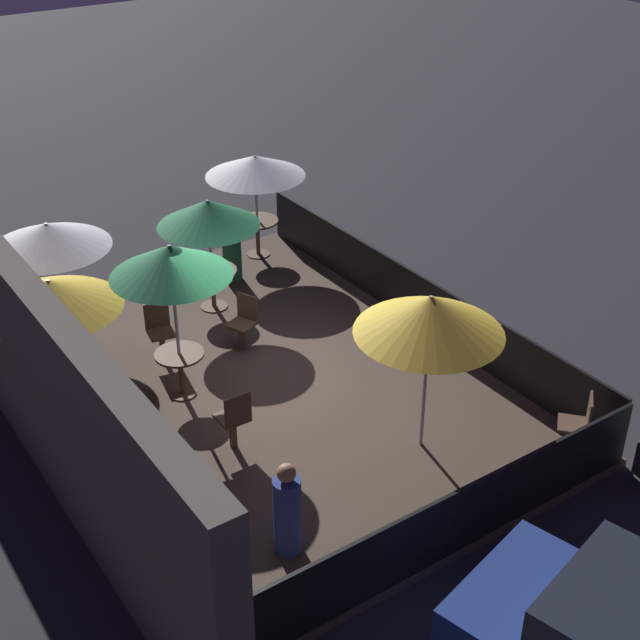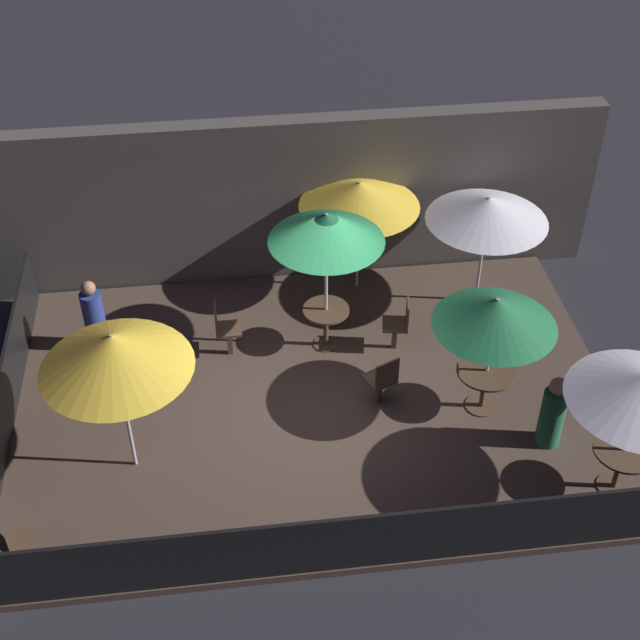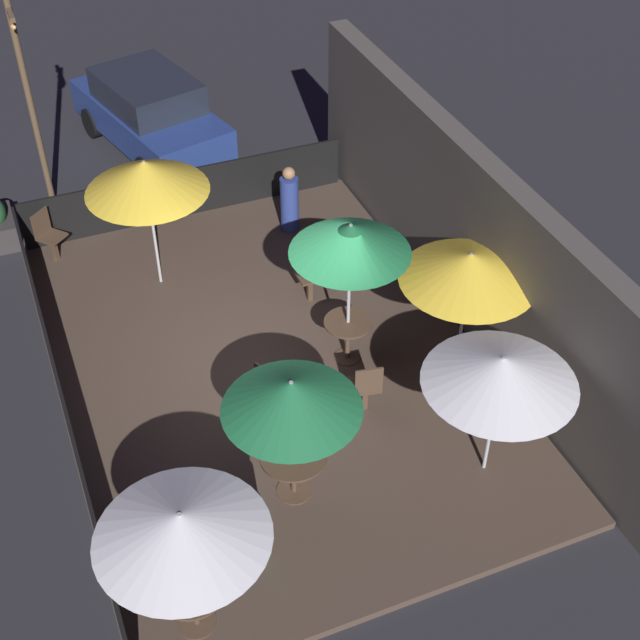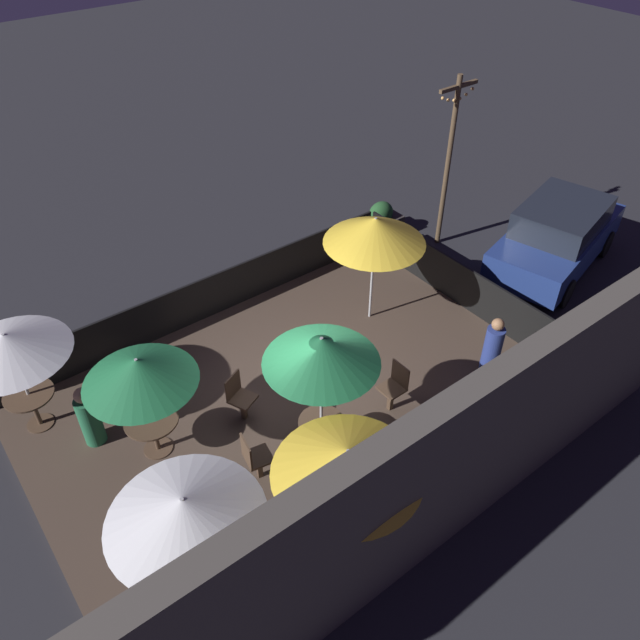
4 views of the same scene
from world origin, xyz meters
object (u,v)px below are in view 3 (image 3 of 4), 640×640
patio_umbrella_0 (350,239)px  patio_chair_2 (308,272)px  dining_table_2 (293,462)px  parked_car_0 (150,112)px  patio_chair_0 (48,234)px  patio_chair_1 (272,386)px  patron_0 (289,201)px  patio_umbrella_4 (470,267)px  patio_umbrella_1 (181,526)px  dining_table_0 (348,330)px  patio_umbrella_3 (501,370)px  light_post (28,95)px  patio_umbrella_2 (291,396)px  dining_table_1 (192,594)px  patio_umbrella_5 (146,176)px  patio_chair_3 (366,386)px  patron_1 (253,527)px

patio_umbrella_0 → patio_chair_2: patio_umbrella_0 is taller
dining_table_2 → parked_car_0: size_ratio=0.20×
patio_chair_0 → patio_chair_2: bearing=13.1°
dining_table_2 → patio_chair_1: 1.50m
patio_chair_2 → patron_0: bearing=167.4°
patio_umbrella_4 → patio_umbrella_1: bearing=-60.9°
patio_chair_0 → patio_umbrella_0: bearing=0.0°
patio_umbrella_1 → dining_table_0: size_ratio=2.78×
patio_umbrella_3 → dining_table_2: patio_umbrella_3 is taller
patio_umbrella_1 → light_post: (-9.78, -0.07, 0.31)m
patio_umbrella_4 → patio_umbrella_3: bearing=-18.5°
patio_umbrella_1 → patio_umbrella_4: size_ratio=0.99×
patio_chair_1 → patron_0: (-4.24, 1.87, 0.08)m
dining_table_0 → light_post: (-6.30, -3.47, 1.58)m
patio_umbrella_2 → dining_table_1: (1.37, -1.73, -1.21)m
patio_umbrella_0 → dining_table_1: bearing=-44.4°
patio_umbrella_5 → dining_table_2: bearing=5.7°
patio_chair_3 → light_post: size_ratio=0.23×
patio_umbrella_4 → parked_car_0: size_ratio=0.48×
patio_umbrella_3 → patron_1: 3.57m
patio_chair_2 → patio_umbrella_0: bearing=0.0°
patron_1 → parked_car_0: 10.55m
patio_umbrella_3 → patio_umbrella_0: bearing=-162.5°
patio_umbrella_5 → patio_umbrella_4: bearing=45.0°
patio_umbrella_2 → dining_table_1: size_ratio=2.46×
patio_chair_0 → patron_0: (0.69, 4.19, 0.06)m
patio_umbrella_1 → parked_car_0: (-11.09, 2.28, -1.11)m
patio_chair_0 → parked_car_0: (-3.32, 2.63, 0.20)m
patron_1 → dining_table_2: bearing=-177.2°
patio_umbrella_1 → patio_umbrella_0: bearing=135.6°
patron_1 → patio_umbrella_5: bearing=-132.7°
patio_chair_0 → patron_1: 7.26m
dining_table_0 → patio_chair_3: size_ratio=0.79×
patio_umbrella_0 → dining_table_2: 3.17m
patio_umbrella_0 → patron_1: 4.14m
patio_umbrella_1 → parked_car_0: 11.38m
dining_table_1 → patron_0: patron_0 is taller
patron_0 → dining_table_1: bearing=16.3°
patio_umbrella_5 → dining_table_2: (5.06, 0.50, -1.50)m
patio_chair_3 → patio_umbrella_1: bearing=136.6°
patio_umbrella_2 → patron_0: bearing=159.8°
patio_umbrella_2 → patio_umbrella_4: patio_umbrella_4 is taller
light_post → patio_chair_1: bearing=16.3°
patron_0 → patio_umbrella_2: bearing=24.5°
light_post → patio_umbrella_2: bearing=12.0°
patio_umbrella_0 → patio_chair_3: (1.14, -0.21, -1.73)m
patron_0 → parked_car_0: parked_car_0 is taller
patio_umbrella_2 → patron_1: size_ratio=1.69×
patio_umbrella_0 → dining_table_0: (0.00, -0.00, -1.67)m
dining_table_1 → patio_chair_3: bearing=126.2°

